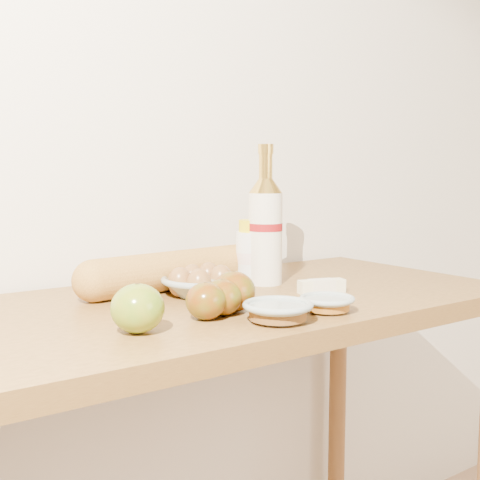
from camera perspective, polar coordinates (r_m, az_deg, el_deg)
name	(u,v)px	position (r m, az deg, el deg)	size (l,w,h in m)	color
back_wall	(156,112)	(1.51, -7.98, 11.89)	(3.50, 0.02, 2.60)	silver
table	(232,355)	(1.27, -0.78, -10.82)	(1.20, 0.60, 0.90)	olive
bourbon_bottle	(265,228)	(1.37, 2.42, 1.16)	(0.10, 0.10, 0.32)	beige
cream_bottle	(252,254)	(1.39, 1.12, -1.30)	(0.10, 0.10, 0.15)	white
egg_bowl	(203,283)	(1.25, -3.56, -4.12)	(0.22, 0.22, 0.06)	#8D9A96
baguette	(181,269)	(1.33, -5.58, -2.79)	(0.52, 0.15, 0.09)	gold
apple_yellowgreen	(138,308)	(0.97, -9.69, -6.40)	(0.11, 0.11, 0.08)	olive
apple_redgreen_front	(233,291)	(1.11, -0.62, -4.89)	(0.10, 0.10, 0.08)	maroon
apple_redgreen_right	(222,297)	(1.08, -1.68, -5.45)	(0.08, 0.08, 0.07)	maroon
sugar_bowl	(278,311)	(1.03, 3.61, -6.76)	(0.16, 0.16, 0.03)	#929F9A
syrup_bowl	(327,303)	(1.12, 8.25, -5.98)	(0.12, 0.12, 0.03)	#98A6A0
butter_stick	(322,286)	(1.29, 7.74, -4.37)	(0.11, 0.06, 0.03)	beige
apple_extra	(206,301)	(1.05, -3.25, -5.80)	(0.08, 0.08, 0.07)	maroon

